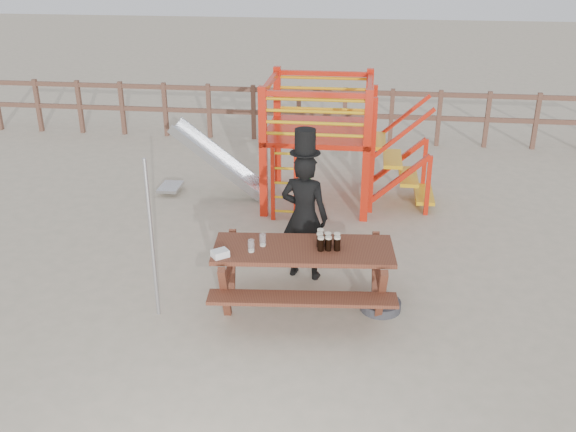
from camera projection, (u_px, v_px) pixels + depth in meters
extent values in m
plane|color=#C1AF96|center=(277.00, 309.00, 7.79)|extent=(60.00, 60.00, 0.00)
cube|color=brown|center=(322.00, 91.00, 13.71)|extent=(15.00, 0.06, 0.10)
cube|color=brown|center=(322.00, 115.00, 13.91)|extent=(15.00, 0.06, 0.10)
cube|color=brown|center=(38.00, 106.00, 14.65)|extent=(0.09, 0.09, 1.20)
cube|color=brown|center=(80.00, 107.00, 14.54)|extent=(0.09, 0.09, 1.20)
cube|color=brown|center=(122.00, 108.00, 14.42)|extent=(0.09, 0.09, 1.20)
cube|color=brown|center=(165.00, 110.00, 14.31)|extent=(0.09, 0.09, 1.20)
cube|color=brown|center=(209.00, 111.00, 14.19)|extent=(0.09, 0.09, 1.20)
cube|color=brown|center=(254.00, 112.00, 14.08)|extent=(0.09, 0.09, 1.20)
cube|color=brown|center=(299.00, 114.00, 13.97)|extent=(0.09, 0.09, 1.20)
cube|color=brown|center=(345.00, 115.00, 13.85)|extent=(0.09, 0.09, 1.20)
cube|color=brown|center=(391.00, 117.00, 13.74)|extent=(0.09, 0.09, 1.20)
cube|color=brown|center=(439.00, 118.00, 13.63)|extent=(0.09, 0.09, 1.20)
cube|color=brown|center=(487.00, 120.00, 13.51)|extent=(0.09, 0.09, 1.20)
cube|color=brown|center=(536.00, 121.00, 13.40)|extent=(0.09, 0.09, 1.20)
cube|color=red|center=(263.00, 153.00, 9.98)|extent=(0.12, 0.12, 2.10)
cube|color=red|center=(366.00, 157.00, 9.80)|extent=(0.12, 0.12, 2.10)
cube|color=red|center=(277.00, 126.00, 11.43)|extent=(0.12, 0.12, 2.10)
cube|color=red|center=(368.00, 129.00, 11.25)|extent=(0.12, 0.12, 2.10)
cube|color=red|center=(319.00, 132.00, 10.56)|extent=(1.72, 1.72, 0.08)
cube|color=red|center=(315.00, 94.00, 9.51)|extent=(1.60, 0.08, 0.08)
cube|color=red|center=(323.00, 73.00, 10.96)|extent=(1.60, 0.08, 0.08)
cube|color=red|center=(270.00, 82.00, 10.33)|extent=(0.08, 1.60, 0.08)
cube|color=red|center=(370.00, 84.00, 10.14)|extent=(0.08, 1.60, 0.08)
cylinder|color=#ECB013|center=(315.00, 135.00, 9.76)|extent=(1.50, 0.05, 0.05)
cylinder|color=#ECB013|center=(323.00, 109.00, 11.21)|extent=(1.50, 0.05, 0.05)
cylinder|color=#ECB013|center=(315.00, 123.00, 9.68)|extent=(1.50, 0.05, 0.05)
cylinder|color=#ECB013|center=(323.00, 99.00, 11.14)|extent=(1.50, 0.05, 0.05)
cylinder|color=#ECB013|center=(315.00, 112.00, 9.61)|extent=(1.50, 0.05, 0.05)
cylinder|color=#ECB013|center=(323.00, 88.00, 11.07)|extent=(1.50, 0.05, 0.05)
cylinder|color=#ECB013|center=(315.00, 100.00, 9.54)|extent=(1.50, 0.05, 0.05)
cylinder|color=#ECB013|center=(323.00, 78.00, 10.99)|extent=(1.50, 0.05, 0.05)
cube|color=red|center=(273.00, 184.00, 10.01)|extent=(0.06, 0.06, 1.20)
cube|color=red|center=(296.00, 185.00, 9.96)|extent=(0.06, 0.06, 1.20)
cylinder|color=#ECB013|center=(284.00, 211.00, 10.17)|extent=(0.36, 0.04, 0.04)
cylinder|color=#ECB013|center=(284.00, 197.00, 10.07)|extent=(0.36, 0.04, 0.04)
cylinder|color=#ECB013|center=(284.00, 183.00, 9.97)|extent=(0.36, 0.04, 0.04)
cylinder|color=#ECB013|center=(284.00, 168.00, 9.88)|extent=(0.36, 0.04, 0.04)
cylinder|color=#ECB013|center=(284.00, 154.00, 9.78)|extent=(0.36, 0.04, 0.04)
cube|color=#ECB013|center=(376.00, 141.00, 10.50)|extent=(0.30, 0.90, 0.06)
cube|color=#ECB013|center=(392.00, 159.00, 10.58)|extent=(0.30, 0.90, 0.06)
cube|color=#ECB013|center=(408.00, 177.00, 10.67)|extent=(0.30, 0.90, 0.06)
cube|color=#ECB013|center=(424.00, 194.00, 10.76)|extent=(0.30, 0.90, 0.06)
cube|color=red|center=(400.00, 179.00, 10.23)|extent=(0.95, 0.08, 0.86)
cube|color=red|center=(398.00, 161.00, 11.05)|extent=(0.95, 0.08, 0.86)
cube|color=#BBBDC3|center=(219.00, 161.00, 10.98)|extent=(1.53, 0.55, 1.21)
cube|color=#BBBDC3|center=(216.00, 164.00, 10.72)|extent=(1.58, 0.04, 1.28)
cube|color=#BBBDC3|center=(223.00, 154.00, 11.21)|extent=(1.58, 0.04, 1.28)
cube|color=#BBBDC3|center=(170.00, 187.00, 11.29)|extent=(0.35, 0.55, 0.05)
cube|color=brown|center=(303.00, 250.00, 7.50)|extent=(2.17, 0.97, 0.05)
cube|color=brown|center=(302.00, 299.00, 7.09)|extent=(2.12, 0.48, 0.04)
cube|color=brown|center=(304.00, 252.00, 8.15)|extent=(2.12, 0.48, 0.04)
cube|color=brown|center=(229.00, 279.00, 7.69)|extent=(0.19, 1.27, 0.76)
cube|color=brown|center=(378.00, 282.00, 7.63)|extent=(0.19, 1.27, 0.76)
imported|color=black|center=(304.00, 217.00, 8.22)|extent=(0.69, 0.53, 1.71)
cube|color=#0D9110|center=(308.00, 198.00, 8.26)|extent=(0.07, 0.03, 0.40)
cylinder|color=black|center=(305.00, 153.00, 7.88)|extent=(0.39, 0.39, 0.01)
cylinder|color=black|center=(305.00, 141.00, 7.82)|extent=(0.26, 0.26, 0.30)
cube|color=white|center=(309.00, 130.00, 7.89)|extent=(0.13, 0.03, 0.03)
cylinder|color=#B2B2B7|center=(152.00, 240.00, 7.30)|extent=(0.04, 0.04, 1.96)
cylinder|color=#36363A|center=(380.00, 305.00, 7.76)|extent=(0.49, 0.49, 0.11)
cylinder|color=#36363A|center=(381.00, 298.00, 7.72)|extent=(0.06, 0.06, 0.09)
cube|color=white|center=(220.00, 254.00, 7.26)|extent=(0.23, 0.22, 0.08)
cylinder|color=black|center=(321.00, 245.00, 7.39)|extent=(0.08, 0.08, 0.15)
cylinder|color=beige|center=(321.00, 238.00, 7.36)|extent=(0.08, 0.08, 0.02)
cylinder|color=black|center=(328.00, 244.00, 7.40)|extent=(0.08, 0.08, 0.15)
cylinder|color=beige|center=(329.00, 238.00, 7.36)|extent=(0.08, 0.08, 0.02)
cylinder|color=black|center=(337.00, 244.00, 7.40)|extent=(0.08, 0.08, 0.15)
cylinder|color=beige|center=(337.00, 238.00, 7.36)|extent=(0.08, 0.08, 0.02)
cylinder|color=black|center=(320.00, 241.00, 7.49)|extent=(0.08, 0.08, 0.15)
cylinder|color=beige|center=(320.00, 234.00, 7.45)|extent=(0.08, 0.08, 0.02)
cylinder|color=black|center=(328.00, 240.00, 7.50)|extent=(0.08, 0.08, 0.15)
cylinder|color=beige|center=(328.00, 234.00, 7.46)|extent=(0.08, 0.08, 0.02)
cylinder|color=black|center=(337.00, 241.00, 7.49)|extent=(0.08, 0.08, 0.15)
cylinder|color=beige|center=(337.00, 234.00, 7.45)|extent=(0.08, 0.08, 0.02)
cylinder|color=black|center=(320.00, 237.00, 7.59)|extent=(0.08, 0.08, 0.15)
cylinder|color=beige|center=(320.00, 230.00, 7.55)|extent=(0.08, 0.08, 0.02)
cylinder|color=silver|center=(251.00, 246.00, 7.36)|extent=(0.08, 0.08, 0.15)
cylinder|color=beige|center=(251.00, 251.00, 7.39)|extent=(0.07, 0.07, 0.02)
cylinder|color=silver|center=(263.00, 240.00, 7.50)|extent=(0.08, 0.08, 0.15)
cylinder|color=beige|center=(263.00, 245.00, 7.53)|extent=(0.07, 0.07, 0.02)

